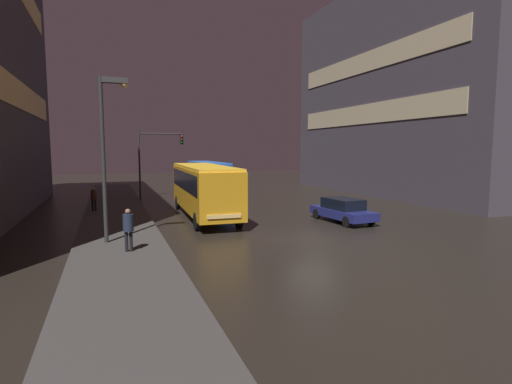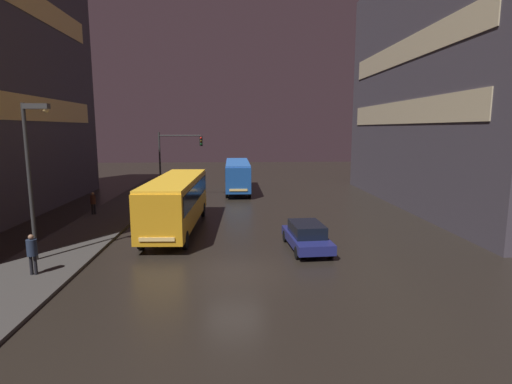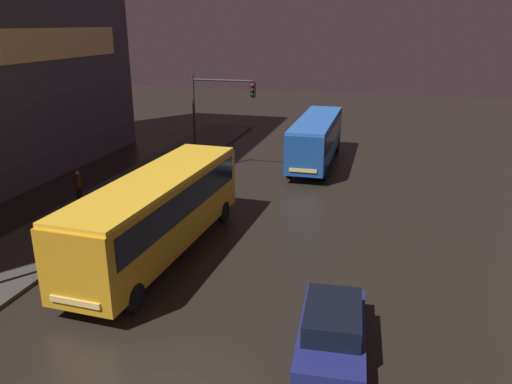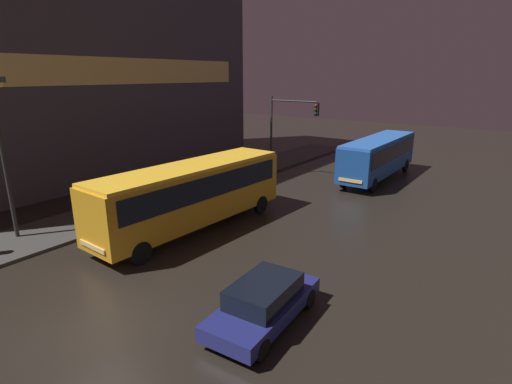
% 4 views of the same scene
% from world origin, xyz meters
% --- Properties ---
extents(sidewalk_left, '(4.00, 48.00, 0.15)m').
position_xyz_m(sidewalk_left, '(-9.00, 10.00, 0.07)').
color(sidewalk_left, '#3D3A38').
rests_on(sidewalk_left, ground).
extents(bus_near, '(3.01, 11.18, 3.36)m').
position_xyz_m(bus_near, '(-3.65, 7.87, 2.07)').
color(bus_near, orange).
rests_on(bus_near, ground).
extents(bus_far, '(2.44, 10.38, 3.10)m').
position_xyz_m(bus_far, '(0.36, 23.51, 1.91)').
color(bus_far, '#194793').
rests_on(bus_far, ground).
extents(car_taxi, '(2.18, 4.62, 1.44)m').
position_xyz_m(car_taxi, '(3.89, 3.36, 0.74)').
color(car_taxi, navy).
rests_on(car_taxi, ground).
extents(pedestrian_mid, '(0.50, 0.50, 1.65)m').
position_xyz_m(pedestrian_mid, '(-10.40, 12.33, 1.13)').
color(pedestrian_mid, black).
rests_on(pedestrian_mid, sidewalk_left).
extents(traffic_light_main, '(4.01, 0.35, 6.10)m').
position_xyz_m(traffic_light_main, '(-5.34, 19.63, 4.19)').
color(traffic_light_main, '#2D2D2D').
rests_on(traffic_light_main, ground).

